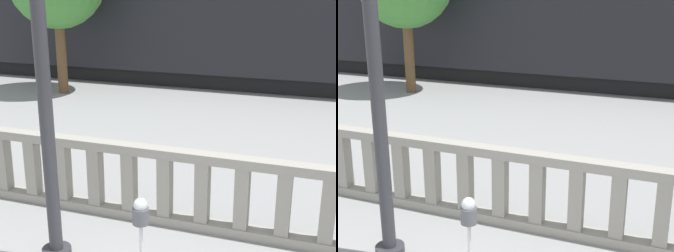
% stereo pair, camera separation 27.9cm
% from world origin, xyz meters
% --- Properties ---
extents(balustrade, '(15.88, 0.24, 1.22)m').
position_xyz_m(balustrade, '(-0.00, 3.35, 0.61)').
color(balustrade, gray).
rests_on(balustrade, ground).
extents(lamppost, '(0.38, 0.38, 5.76)m').
position_xyz_m(lamppost, '(-1.58, 1.88, 2.99)').
color(lamppost, '#2D2D33').
rests_on(lamppost, ground).
extents(parking_meter, '(0.19, 0.19, 1.32)m').
position_xyz_m(parking_meter, '(-0.20, 1.48, 1.07)').
color(parking_meter, silver).
rests_on(parking_meter, ground).
extents(train_near, '(26.18, 2.81, 3.93)m').
position_xyz_m(train_near, '(-1.14, 13.90, 1.75)').
color(train_near, black).
rests_on(train_near, ground).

